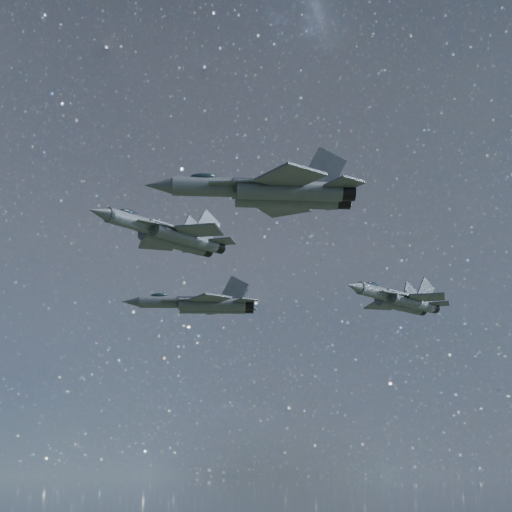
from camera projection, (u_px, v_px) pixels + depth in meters
name	position (u px, v px, depth m)	size (l,w,h in m)	color
jet_lead	(169.00, 234.00, 77.75)	(16.51, 10.96, 4.20)	#384046
jet_left	(202.00, 304.00, 95.14)	(16.53, 10.87, 4.25)	#384046
jet_right	(271.00, 191.00, 71.14)	(19.72, 13.10, 5.02)	#384046
jet_slot	(399.00, 300.00, 94.78)	(16.83, 11.26, 4.26)	#384046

